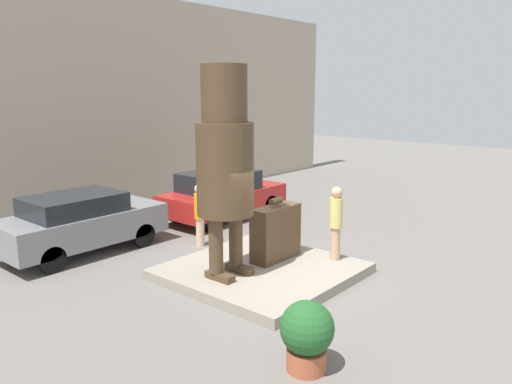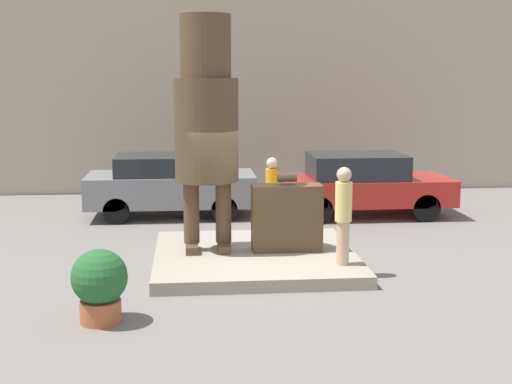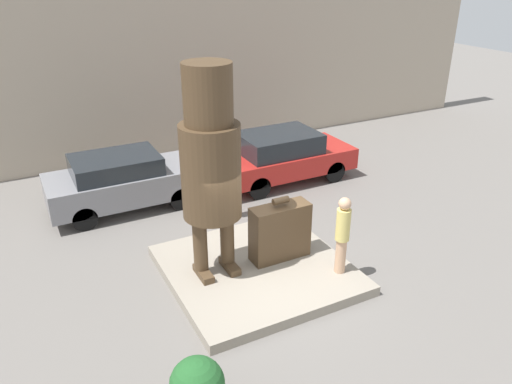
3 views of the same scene
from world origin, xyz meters
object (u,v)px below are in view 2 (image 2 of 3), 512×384
Objects in this scene: statue_figure at (206,115)px; planter_pot at (100,283)px; worker_hivis at (272,191)px; parked_car_grey at (169,184)px; tourist at (343,212)px; parked_car_red at (362,183)px; giant_suitcase at (287,217)px.

statue_figure reaches higher than planter_pot.
worker_hivis is at bearing 60.78° from planter_pot.
planter_pot is (-0.79, -7.50, -0.23)m from parked_car_grey.
statue_figure is 3.10m from tourist.
tourist is at bearing -28.24° from statue_figure.
statue_figure is 4.80m from parked_car_grey.
statue_figure is 5.90m from parked_car_red.
parked_car_red is at bearing 72.82° from tourist.
parked_car_red is 2.88m from worker_hivis.
parked_car_red is at bearing 59.16° from giant_suitcase.
statue_figure reaches higher than parked_car_red.
parked_car_red is (2.45, 4.10, -0.04)m from giant_suitcase.
worker_hivis is at bearing 89.71° from giant_suitcase.
giant_suitcase is at bearing 127.86° from tourist.
statue_figure is at bearing 151.76° from tourist.
tourist reaches higher than worker_hivis.
giant_suitcase is 4.78m from parked_car_red.
tourist is (2.33, -1.25, -1.61)m from statue_figure.
statue_figure reaches higher than tourist.
giant_suitcase is 5.03m from parked_car_grey.
worker_hivis is (3.13, 5.59, 0.34)m from planter_pot.
worker_hivis is (-0.83, 3.65, -0.25)m from tourist.
parked_car_grey is 2.44× the size of worker_hivis.
giant_suitcase is at bearing -120.84° from parked_car_red.
worker_hivis is at bearing -39.18° from parked_car_grey.
statue_figure is at bearing 173.64° from giant_suitcase.
worker_hivis is at bearing -147.71° from parked_car_red.
tourist is at bearing -107.18° from parked_car_red.
giant_suitcase is at bearing -6.36° from statue_figure.
statue_figure is 2.43m from giant_suitcase.
statue_figure is 4.04× the size of planter_pot.
statue_figure reaches higher than worker_hivis.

